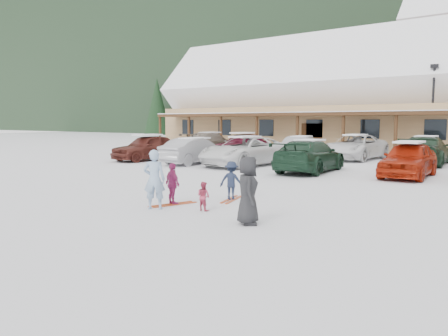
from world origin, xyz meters
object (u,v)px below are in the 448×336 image
Objects in this scene: lamp_post at (433,104)px; parked_car_2 at (245,151)px; toddler_red at (203,196)px; parked_car_9 at (301,147)px; adult_skier at (154,179)px; parked_car_10 at (355,147)px; parked_car_7 at (210,142)px; parked_car_8 at (242,144)px; child_magenta at (173,184)px; child_navy at (232,181)px; parked_car_1 at (195,151)px; bystander_dark at (248,191)px; day_lodge at (315,104)px; parked_car_4 at (409,159)px; parked_car_0 at (148,148)px; parked_car_3 at (310,156)px; parked_car_11 at (426,151)px.

parked_car_2 is at bearing -116.42° from lamp_post.
toddler_red is 18.41m from parked_car_9.
adult_skier reaches higher than parked_car_10.
parked_car_8 reaches higher than parked_car_7.
adult_skier is at bearing -84.06° from parked_car_10.
child_magenta is 0.23× the size of parked_car_7.
parked_car_1 is at bearing -60.12° from child_navy.
parked_car_2 is (-7.38, 11.13, -0.01)m from bystander_dark.
day_lodge is at bearing -15.42° from bystander_dark.
adult_skier is (8.43, -28.97, -3.13)m from day_lodge.
adult_skier is at bearing 97.54° from parked_car_9.
day_lodge is 5.57× the size of parked_car_7.
toddler_red is 0.14× the size of parked_car_2.
parked_car_8 is (-0.31, -11.53, -3.17)m from day_lodge.
parked_car_10 is (-3.15, -6.17, -2.74)m from lamp_post.
child_navy is 20.69m from parked_car_7.
lamp_post is 1.36× the size of parked_car_8.
parked_car_4 is (11.10, 0.85, 0.03)m from parked_car_1.
bystander_dark is 14.55m from parked_car_1.
child_navy is at bearing -100.52° from child_magenta.
adult_skier reaches higher than parked_car_8.
day_lodge is at bearing 88.33° from parked_car_0.
lamp_post is at bearing -109.00° from child_navy.
parked_car_3 is 7.78m from parked_car_10.
parked_car_7 reaches higher than toddler_red.
lamp_post is 13.63m from parked_car_4.
parked_car_7 is (-13.19, 15.94, 0.17)m from child_navy.
parked_car_4 is 14.09m from parked_car_8.
lamp_post reaches higher than parked_car_3.
bystander_dark is (2.11, -2.35, 0.20)m from child_navy.
day_lodge reaches higher than parked_car_11.
parked_car_8 is at bearing -147.46° from lamp_post.
parked_car_10 is (7.83, 0.84, -0.01)m from parked_car_8.
bystander_dark is at bearing -74.82° from parked_car_10.
bystander_dark is at bearing 116.31° from child_navy.
parked_car_10 reaches higher than child_navy.
lamp_post is at bearing -122.33° from parked_car_1.
parked_car_1 is at bearing 64.21° from parked_car_9.
parked_car_2 reaches higher than toddler_red.
toddler_red is 15.56m from parked_car_0.
parked_car_9 is at bearing -69.92° from day_lodge.
bystander_dark is at bearing -88.21° from lamp_post.
parked_car_8 is at bearing -3.00° from bystander_dark.
parked_car_2 reaches higher than parked_car_10.
parked_car_0 is at bearing -177.78° from parked_car_4.
parked_car_3 is at bearing -96.86° from child_navy.
child_magenta is (8.43, -28.24, -3.34)m from day_lodge.
parked_car_7 is at bearing 143.60° from parked_car_2.
bystander_dark is 0.31× the size of parked_car_3.
parked_car_9 reaches higher than toddler_red.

